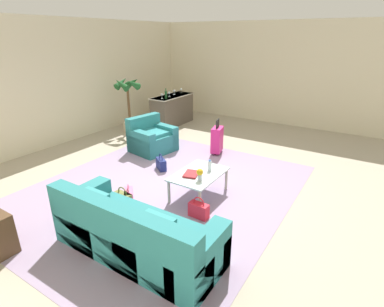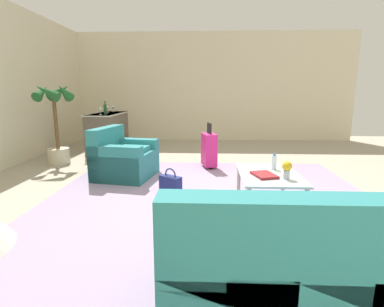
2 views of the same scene
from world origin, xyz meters
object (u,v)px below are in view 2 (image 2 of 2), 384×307
Objects in this scene: wine_glass_rightmost at (113,107)px; handbag_red at (313,218)px; coffee_table at (269,178)px; handbag_pink at (193,227)px; wine_glass_right_of_centre at (108,108)px; handbag_navy at (171,184)px; wine_bottle_green at (105,109)px; coffee_table_book at (264,175)px; flower_vase at (287,168)px; couch at (343,270)px; bar_console at (108,132)px; armchair at (122,160)px; water_bottle at (274,162)px; handbag_olive at (192,233)px; wine_glass_leftmost at (100,110)px; wine_glass_left_of_centre at (106,109)px; potted_palm at (56,120)px; suitcase_magenta at (209,149)px.

wine_glass_rightmost reaches higher than handbag_red.
handbag_pink is at bearing 133.84° from coffee_table.
handbag_navy is at bearing -149.08° from wine_glass_right_of_centre.
wine_glass_right_of_centre is at bearing 176.13° from wine_glass_rightmost.
wine_bottle_green is at bearing -166.12° from wine_glass_right_of_centre.
coffee_table_book is 0.27m from flower_vase.
wine_bottle_green is (4.83, 3.08, 0.73)m from couch.
bar_console reaches higher than flower_vase.
armchair reaches higher than coffee_table_book.
flower_vase is at bearing -58.77° from handbag_pink.
wine_glass_rightmost is 0.43× the size of handbag_red.
water_bottle is 1.59m from handbag_olive.
coffee_table_book is at bearing 66.50° from flower_vase.
armchair is 3.00× the size of handbag_navy.
coffee_table_book is 0.71m from handbag_red.
coffee_table_book is at bearing -119.16° from handbag_navy.
coffee_table_book is 0.87× the size of handbag_red.
wine_glass_leftmost is 0.43× the size of handbag_pink.
wine_glass_rightmost is 0.43× the size of handbag_olive.
wine_glass_left_of_centre is at bearing 17.43° from wine_bottle_green.
handbag_navy is (-3.14, -1.88, -0.90)m from wine_glass_right_of_centre.
bar_console is (5.29, 3.20, 0.17)m from couch.
wine_glass_rightmost is at bearing 36.90° from handbag_red.
handbag_pink is (-4.16, -2.19, -0.90)m from wine_glass_left_of_centre.
wine_glass_leftmost is at bearing -179.82° from wine_glass_left_of_centre.
bar_console is 0.99× the size of potted_palm.
suitcase_magenta is at bearing -21.01° from handbag_navy.
water_bottle is 4.22m from wine_bottle_green.
bar_console reaches higher than handbag_red.
wine_glass_leftmost is at bearing -177.50° from wine_glass_rightmost.
armchair is 3.46× the size of coffee_table_book.
wine_glass_left_of_centre is 1.00× the size of wine_glass_right_of_centre.
wine_glass_right_of_centre is at bearing 40.49° from coffee_table.
wine_glass_leftmost is 1.00m from potted_palm.
handbag_red is 1.96m from handbag_navy.
wine_glass_right_of_centre is at bearing 55.48° from suitcase_magenta.
handbag_navy is (1.12, 1.61, 0.00)m from handbag_red.
couch is 14.66× the size of wine_glass_right_of_centre.
coffee_table reaches higher than handbag_olive.
couch is at bearing -149.34° from wine_glass_right_of_centre.
coffee_table is 5.10× the size of flower_vase.
water_bottle is at bearing -116.13° from armchair.
armchair is at bearing 56.53° from flower_vase.
potted_palm is (2.20, 3.70, 0.49)m from coffee_table.
wine_glass_leftmost is at bearing -174.33° from wine_glass_right_of_centre.
bar_console reaches higher than handbag_pink.
handbag_red is at bearing -77.71° from handbag_pink.
suitcase_magenta is at bearing 23.96° from water_bottle.
wine_bottle_green is 4.62m from handbag_olive.
handbag_navy is (0.34, 1.36, -0.41)m from water_bottle.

